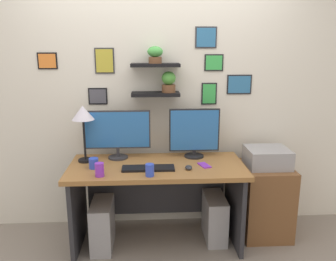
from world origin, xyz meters
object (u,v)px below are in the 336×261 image
Objects in this scene: water_cup at (99,170)px; computer_tower_left at (103,225)px; keyboard at (148,168)px; desk_lamp at (83,117)px; monitor_left at (117,132)px; cell_phone at (204,165)px; monitor_right at (194,133)px; computer_mouse at (189,167)px; pen_cup at (150,170)px; desk at (157,185)px; coffee_mug at (94,163)px; printer at (267,157)px; computer_tower_right at (214,217)px; drawer_cabinet at (264,200)px.

water_cup reaches higher than computer_tower_left.
keyboard is 0.73m from desk_lamp.
monitor_left is 0.84m from cell_phone.
computer_mouse is (-0.09, -0.34, -0.22)m from monitor_right.
monitor_left is 6.02× the size of pen_cup.
coffee_mug is (-0.54, -0.11, 0.26)m from desk.
computer_mouse is (0.62, -0.34, -0.23)m from monitor_left.
printer is at bearing -8.75° from monitor_right.
keyboard is at bearing 169.57° from cell_phone.
computer_mouse is at bearing -4.67° from coffee_mug.
monitor_right is at bearing 16.95° from coffee_mug.
desk_lamp is at bearing 118.26° from coffee_mug.
desk_lamp is at bearing 175.33° from computer_tower_right.
drawer_cabinet is at bearing 13.48° from water_cup.
drawer_cabinet reaches higher than computer_tower_right.
monitor_right is 5.16× the size of coffee_mug.
drawer_cabinet is at bearing 17.22° from computer_mouse.
computer_tower_right is at bearing 15.78° from water_cup.
monitor_left is 0.71m from monitor_right.
printer is (0.75, 0.23, -0.00)m from computer_mouse.
desk_lamp reaches higher than computer_mouse.
computer_tower_left is (-0.41, 0.06, -0.55)m from keyboard.
monitor_left is 1.19× the size of desk_lamp.
computer_tower_right is (0.61, 0.15, -0.55)m from keyboard.
keyboard is 0.83m from computer_tower_right.
coffee_mug is (-0.46, 0.05, 0.04)m from keyboard.
computer_tower_right is (0.89, -0.18, -0.79)m from monitor_left.
computer_tower_right is (0.60, 0.30, -0.59)m from pen_cup.
water_cup is (-0.73, -0.12, 0.04)m from computer_mouse.
monitor_right is 0.71m from printer.
monitor_left is at bearing 143.54° from cell_phone.
cell_phone is at bearing -9.84° from desk_lamp.
cell_phone is 1.05m from computer_tower_left.
desk is at bearing 78.55° from pen_cup.
coffee_mug is at bearing 156.67° from pen_cup.
printer is (1.37, -0.10, -0.23)m from monitor_left.
printer reaches higher than cell_phone.
monitor_right is 4.64× the size of pen_cup.
water_cup is (-0.87, -0.19, 0.05)m from cell_phone.
monitor_right reaches higher than cell_phone.
computer_tower_left is (-0.43, 0.22, -0.59)m from pen_cup.
coffee_mug is 0.24× the size of printer.
computer_mouse is at bearing -32.97° from desk.
cell_phone is at bearing -165.30° from printer.
monitor_left reaches higher than computer_mouse.
drawer_cabinet is (0.67, -0.10, -0.64)m from monitor_right.
printer is (0.00, 0.00, 0.42)m from drawer_cabinet.
cell_phone is at bearing -77.70° from monitor_right.
monitor_left is at bearing 130.76° from keyboard.
monitor_left reaches higher than cell_phone.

